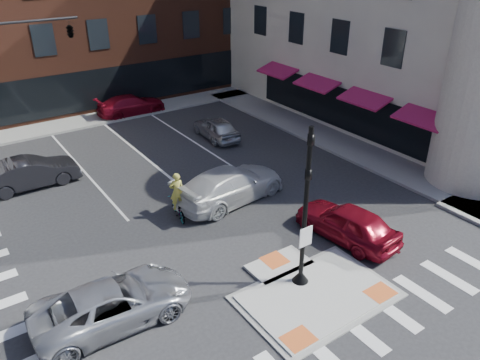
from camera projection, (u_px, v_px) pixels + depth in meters
ground at (307, 289)px, 16.83m from camera, size 120.00×120.00×0.00m
refuge_island at (312, 292)px, 16.62m from camera, size 5.40×4.65×0.13m
sidewalk_e at (329, 138)px, 29.58m from camera, size 3.00×24.00×0.15m
sidewalk_n at (137, 110)px, 34.42m from camera, size 26.00×3.00×0.15m
signal_pole at (304, 229)px, 16.04m from camera, size 0.60×0.60×5.98m
mast_arm_signal at (44, 43)px, 25.42m from camera, size 6.10×2.24×8.00m
silver_suv at (113, 303)px, 15.14m from camera, size 5.26×2.55×1.44m
red_sedan at (347, 222)px, 19.36m from camera, size 2.38×4.74×1.55m
white_pickup at (230, 185)px, 22.24m from camera, size 6.03×3.11×1.67m
bg_car_dark at (31, 173)px, 23.53m from camera, size 4.66×1.65×1.53m
bg_car_silver at (216, 128)px, 29.40m from camera, size 1.86×4.11×1.37m
bg_car_red at (131, 105)px, 33.47m from camera, size 4.89×2.02×1.41m
cyclist at (178, 203)px, 20.85m from camera, size 0.94×1.85×2.23m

